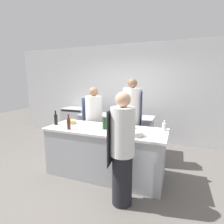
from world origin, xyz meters
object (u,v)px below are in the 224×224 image
bowl_mixing_large (129,127)px  bowl_ceramic_blue (71,122)px  oven_range (77,123)px  chef_at_stove (132,122)px  bottle_vinegar (104,125)px  bowl_prep_small (136,134)px  chef_at_pass_far (94,123)px  bottle_cooking_oil (69,123)px  bottle_olive_oil (164,126)px  bottle_sauce (56,119)px  chef_at_prep_near (122,150)px  bottle_wine (118,123)px

bowl_mixing_large → bowl_ceramic_blue: 1.21m
bowl_mixing_large → bowl_ceramic_blue: (-1.21, -0.04, 0.01)m
oven_range → chef_at_stove: bearing=-27.7°
bottle_vinegar → bowl_ceramic_blue: (-0.80, 0.13, -0.05)m
bottle_vinegar → bowl_prep_small: size_ratio=0.84×
oven_range → bowl_prep_small: bearing=-40.4°
bottle_vinegar → chef_at_pass_far: bearing=128.3°
bottle_cooking_oil → bowl_mixing_large: bottle_cooking_oil is taller
bottle_olive_oil → bowl_ceramic_blue: size_ratio=0.93×
bottle_vinegar → bowl_mixing_large: size_ratio=0.85×
bottle_sauce → bowl_ceramic_blue: size_ratio=1.48×
bottle_olive_oil → bowl_mixing_large: bottle_olive_oil is taller
chef_at_pass_far → bottle_sauce: chef_at_pass_far is taller
chef_at_prep_near → bottle_cooking_oil: size_ratio=5.85×
bottle_wine → bottle_sauce: bottle_sauce is taller
chef_at_stove → bowl_ceramic_blue: chef_at_stove is taller
bottle_olive_oil → bottle_sauce: size_ratio=0.63×
chef_at_prep_near → chef_at_pass_far: bearing=33.9°
bottle_olive_oil → bottle_cooking_oil: bottle_cooking_oil is taller
bowl_mixing_large → chef_at_prep_near: bearing=-80.8°
oven_range → bowl_mixing_large: bearing=-37.4°
bowl_ceramic_blue → bowl_prep_small: bearing=-13.1°
oven_range → bottle_cooking_oil: 2.38m
oven_range → bottle_wine: size_ratio=4.08×
bowl_mixing_large → bowl_ceramic_blue: size_ratio=1.28×
chef_at_pass_far → bottle_vinegar: bearing=-119.6°
bottle_cooking_oil → bowl_mixing_large: (1.00, 0.41, -0.08)m
bottle_vinegar → bottle_cooking_oil: bearing=-157.6°
oven_range → bottle_olive_oil: bearing=-28.6°
chef_at_stove → bowl_mixing_large: 0.55m
bottle_wine → bowl_ceramic_blue: 1.00m
chef_at_prep_near → bowl_ceramic_blue: bearing=54.8°
bottle_cooking_oil → bowl_prep_small: bearing=2.2°
chef_at_stove → chef_at_pass_far: bearing=-105.7°
chef_at_stove → chef_at_pass_far: 0.92m
bottle_sauce → bowl_mixing_large: 1.46m
oven_range → bowl_mixing_large: bowl_mixing_large is taller
bottle_wine → bowl_ceramic_blue: (-1.00, -0.02, -0.05)m
chef_at_pass_far → bowl_ceramic_blue: chef_at_pass_far is taller
bottle_wine → bottle_sauce: 1.25m
bowl_mixing_large → bowl_prep_small: (0.21, -0.37, 0.01)m
chef_at_prep_near → bottle_olive_oil: bearing=-33.2°
chef_at_pass_far → oven_range: bearing=69.2°
oven_range → chef_at_prep_near: (2.25, -2.41, 0.35)m
chef_at_pass_far → bowl_ceramic_blue: bearing=-177.6°
oven_range → bottle_sauce: (0.68, -1.84, 0.55)m
bowl_ceramic_blue → chef_at_stove: bearing=27.4°
bottle_vinegar → bowl_ceramic_blue: 0.81m
chef_at_stove → bowl_mixing_large: bearing=-6.1°
bottle_sauce → bowl_ceramic_blue: 0.30m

